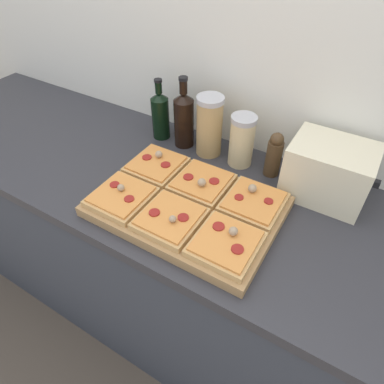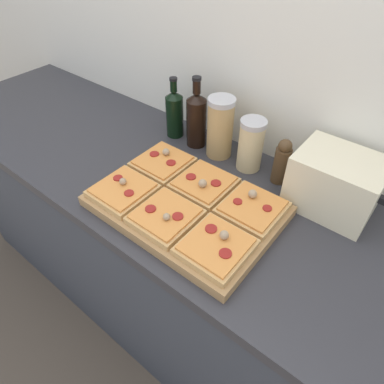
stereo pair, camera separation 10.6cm
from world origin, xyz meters
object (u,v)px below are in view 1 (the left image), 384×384
object	(u,v)px
cutting_board	(187,206)
olive_oil_bottle	(160,114)
pepper_mill	(274,155)
toaster_oven	(328,171)
grain_jar_short	(242,141)
grain_jar_tall	(209,126)
wine_bottle	(184,119)

from	to	relation	value
cutting_board	olive_oil_bottle	bearing A→B (deg)	135.11
pepper_mill	toaster_oven	size ratio (longest dim) A/B	0.60
olive_oil_bottle	grain_jar_short	xyz separation A→B (m)	(0.35, 0.00, -0.00)
grain_jar_short	toaster_oven	size ratio (longest dim) A/B	0.69
grain_jar_tall	pepper_mill	distance (m)	0.25
wine_bottle	grain_jar_short	distance (m)	0.24
grain_jar_tall	toaster_oven	size ratio (longest dim) A/B	0.83
grain_jar_tall	pepper_mill	world-z (taller)	grain_jar_tall
wine_bottle	pepper_mill	distance (m)	0.36
grain_jar_tall	pepper_mill	bearing A→B (deg)	0.00
wine_bottle	toaster_oven	size ratio (longest dim) A/B	0.99
wine_bottle	toaster_oven	distance (m)	0.54
grain_jar_tall	grain_jar_short	world-z (taller)	grain_jar_tall
grain_jar_tall	pepper_mill	size ratio (longest dim) A/B	1.38
olive_oil_bottle	toaster_oven	size ratio (longest dim) A/B	0.88
wine_bottle	grain_jar_tall	size ratio (longest dim) A/B	1.20
grain_jar_short	toaster_oven	distance (m)	0.30
olive_oil_bottle	wine_bottle	size ratio (longest dim) A/B	0.88
grain_jar_tall	grain_jar_short	xyz separation A→B (m)	(0.13, 0.00, -0.02)
wine_bottle	grain_jar_tall	world-z (taller)	wine_bottle
olive_oil_bottle	pepper_mill	distance (m)	0.47
olive_oil_bottle	pepper_mill	size ratio (longest dim) A/B	1.46
wine_bottle	grain_jar_tall	distance (m)	0.11
olive_oil_bottle	grain_jar_tall	xyz separation A→B (m)	(0.22, 0.00, 0.02)
olive_oil_bottle	wine_bottle	world-z (taller)	wine_bottle
cutting_board	pepper_mill	xyz separation A→B (m)	(0.16, 0.31, 0.06)
cutting_board	olive_oil_bottle	xyz separation A→B (m)	(-0.31, 0.31, 0.08)
grain_jar_tall	wine_bottle	bearing A→B (deg)	180.00
olive_oil_bottle	toaster_oven	world-z (taller)	olive_oil_bottle
grain_jar_tall	toaster_oven	distance (m)	0.43
toaster_oven	grain_jar_short	bearing A→B (deg)	177.86
grain_jar_tall	cutting_board	bearing A→B (deg)	-72.96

